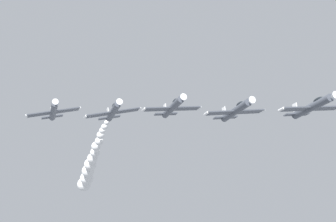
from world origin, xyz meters
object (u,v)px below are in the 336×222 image
airplane_left_inner (236,110)px  airplane_right_outer (53,111)px  airplane_right_inner (173,107)px  airplane_lead (312,107)px  airplane_left_outer (113,111)px

airplane_left_inner → airplane_right_outer: size_ratio=1.00×
airplane_right_inner → airplane_left_inner: bearing=141.7°
airplane_lead → airplane_left_inner: size_ratio=1.00×
airplane_right_inner → airplane_right_outer: (17.91, -13.04, 1.66)m
airplane_right_inner → airplane_lead: bearing=141.0°
airplane_left_inner → airplane_right_inner: 10.32m
airplane_left_inner → airplane_left_outer: airplane_left_outer is taller
airplane_lead → airplane_right_outer: (34.35, -26.36, 4.14)m
airplane_right_inner → airplane_right_outer: 22.22m
airplane_left_outer → airplane_left_inner: bearing=142.4°
airplane_lead → airplane_right_outer: bearing=-37.5°
airplane_right_inner → airplane_left_outer: bearing=-37.0°
airplane_left_inner → airplane_lead: bearing=140.3°
airplane_right_inner → airplane_right_outer: size_ratio=1.00×
airplane_lead → airplane_left_outer: (24.88, -19.67, 2.92)m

